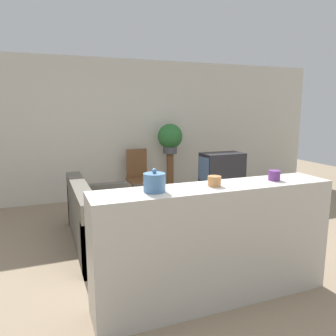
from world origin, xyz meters
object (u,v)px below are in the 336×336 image
(wooden_chair, at_px, (139,174))
(decorative_bowl, at_px, (154,182))
(potted_plant, at_px, (170,137))
(television, at_px, (222,168))
(couch, at_px, (107,221))

(wooden_chair, distance_m, decorative_bowl, 3.60)
(potted_plant, bearing_deg, television, -67.87)
(potted_plant, bearing_deg, couch, -132.15)
(decorative_bowl, bearing_deg, potted_plant, 66.45)
(couch, height_order, wooden_chair, wooden_chair)
(couch, relative_size, potted_plant, 3.25)
(wooden_chair, distance_m, potted_plant, 0.94)
(wooden_chair, height_order, potted_plant, potted_plant)
(wooden_chair, xyz_separation_m, potted_plant, (0.66, 0.03, 0.67))
(television, relative_size, decorative_bowl, 3.65)
(potted_plant, bearing_deg, decorative_bowl, -113.55)
(television, height_order, potted_plant, potted_plant)
(couch, xyz_separation_m, television, (2.09, 0.60, 0.48))
(potted_plant, height_order, decorative_bowl, potted_plant)
(couch, xyz_separation_m, wooden_chair, (0.95, 1.75, 0.24))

